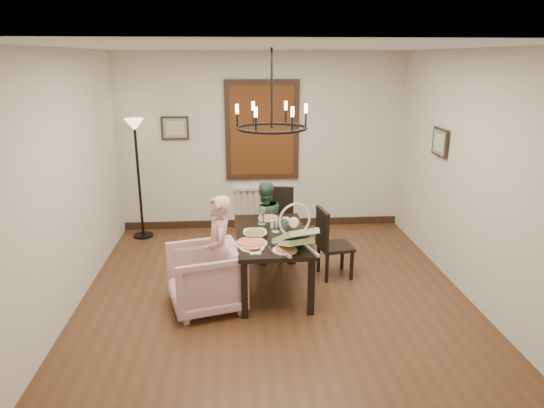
{
  "coord_description": "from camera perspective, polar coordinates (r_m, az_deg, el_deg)",
  "views": [
    {
      "loc": [
        -0.42,
        -5.12,
        2.7
      ],
      "look_at": [
        -0.01,
        0.3,
        1.05
      ],
      "focal_mm": 32.0,
      "sensor_mm": 36.0,
      "label": 1
    }
  ],
  "objects": [
    {
      "name": "room_shell",
      "position": [
        5.66,
        0.05,
        3.61
      ],
      "size": [
        4.51,
        5.0,
        2.81
      ],
      "color": "#4B2E19",
      "rests_on": "ground"
    },
    {
      "name": "dining_table",
      "position": [
        5.78,
        -0.03,
        -4.27
      ],
      "size": [
        0.87,
        1.51,
        0.7
      ],
      "rotation": [
        0.0,
        0.0,
        0.02
      ],
      "color": "black",
      "rests_on": "room_shell"
    },
    {
      "name": "chair_far",
      "position": [
        6.68,
        0.59,
        -2.39
      ],
      "size": [
        0.5,
        0.5,
        0.99
      ],
      "primitive_type": null,
      "rotation": [
        0.0,
        0.0,
        -0.16
      ],
      "color": "black",
      "rests_on": "room_shell"
    },
    {
      "name": "chair_right",
      "position": [
        6.19,
        7.48,
        -4.51
      ],
      "size": [
        0.46,
        0.46,
        0.91
      ],
      "primitive_type": null,
      "rotation": [
        0.0,
        0.0,
        1.72
      ],
      "color": "black",
      "rests_on": "room_shell"
    },
    {
      "name": "armchair",
      "position": [
        5.48,
        -7.83,
        -8.61
      ],
      "size": [
        0.96,
        0.95,
        0.72
      ],
      "primitive_type": "imported",
      "rotation": [
        0.0,
        0.0,
        -1.31
      ],
      "color": "beige",
      "rests_on": "room_shell"
    },
    {
      "name": "elderly_woman",
      "position": [
        5.4,
        -6.22,
        -6.83
      ],
      "size": [
        0.29,
        0.41,
        1.07
      ],
      "primitive_type": "imported",
      "rotation": [
        0.0,
        0.0,
        -1.47
      ],
      "color": "#D4969A",
      "rests_on": "room_shell"
    },
    {
      "name": "seated_man",
      "position": [
        6.58,
        -0.89,
        -2.97
      ],
      "size": [
        0.53,
        0.46,
        0.93
      ],
      "primitive_type": "imported",
      "rotation": [
        0.0,
        0.0,
        3.4
      ],
      "color": "#34583F",
      "rests_on": "room_shell"
    },
    {
      "name": "baby_bouncer",
      "position": [
        5.22,
        2.73,
        -3.59
      ],
      "size": [
        0.54,
        0.64,
        0.36
      ],
      "primitive_type": null,
      "rotation": [
        0.0,
        0.0,
        0.31
      ],
      "color": "#C3E09A",
      "rests_on": "dining_table"
    },
    {
      "name": "salad_bowl",
      "position": [
        5.63,
        -2.02,
        -3.5
      ],
      "size": [
        0.33,
        0.33,
        0.08
      ],
      "primitive_type": "imported",
      "color": "white",
      "rests_on": "dining_table"
    },
    {
      "name": "pizza_platter",
      "position": [
        5.42,
        -2.45,
        -4.58
      ],
      "size": [
        0.36,
        0.36,
        0.04
      ],
      "primitive_type": "cylinder",
      "color": "tan",
      "rests_on": "dining_table"
    },
    {
      "name": "drinking_glass",
      "position": [
        5.81,
        1.46,
        -2.49
      ],
      "size": [
        0.07,
        0.07,
        0.15
      ],
      "primitive_type": "cylinder",
      "color": "silver",
      "rests_on": "dining_table"
    },
    {
      "name": "window_blinds",
      "position": [
        7.68,
        -1.16,
        8.65
      ],
      "size": [
        1.0,
        0.03,
        1.4
      ],
      "primitive_type": "cube",
      "color": "#613013",
      "rests_on": "room_shell"
    },
    {
      "name": "radiator",
      "position": [
        7.97,
        -1.12,
        -0.26
      ],
      "size": [
        0.92,
        0.12,
        0.62
      ],
      "primitive_type": null,
      "color": "silver",
      "rests_on": "room_shell"
    },
    {
      "name": "picture_back",
      "position": [
        7.72,
        -11.34,
        8.75
      ],
      "size": [
        0.42,
        0.03,
        0.36
      ],
      "primitive_type": "cube",
      "color": "black",
      "rests_on": "room_shell"
    },
    {
      "name": "picture_right",
      "position": [
        6.66,
        19.15,
        6.89
      ],
      "size": [
        0.03,
        0.42,
        0.36
      ],
      "primitive_type": "cube",
      "rotation": [
        0.0,
        0.0,
        1.57
      ],
      "color": "black",
      "rests_on": "room_shell"
    },
    {
      "name": "floor_lamp",
      "position": [
        7.64,
        -15.39,
        2.64
      ],
      "size": [
        0.3,
        0.3,
        1.8
      ],
      "primitive_type": null,
      "color": "black",
      "rests_on": "room_shell"
    },
    {
      "name": "chandelier",
      "position": [
        5.44,
        -0.04,
        8.96
      ],
      "size": [
        0.8,
        0.8,
        0.04
      ],
      "primitive_type": "torus",
      "color": "black",
      "rests_on": "room_shell"
    }
  ]
}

